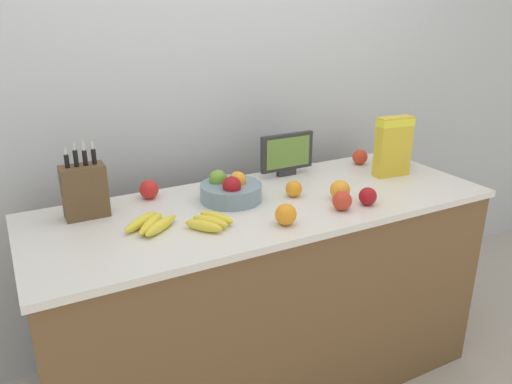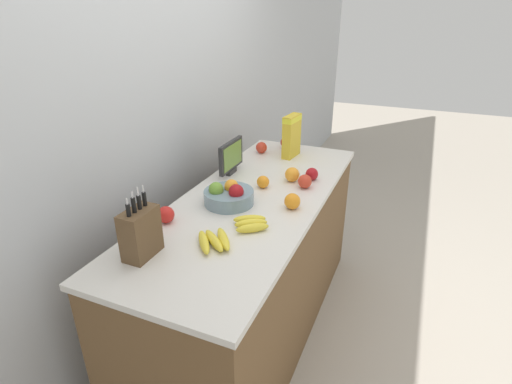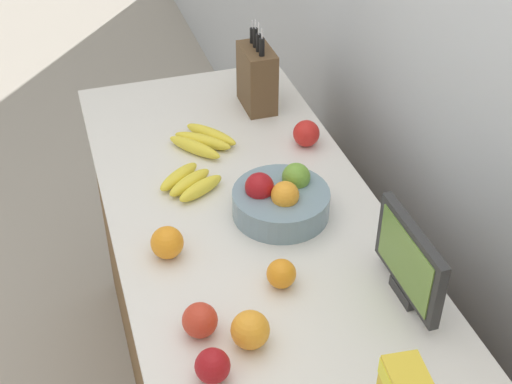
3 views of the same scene
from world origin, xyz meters
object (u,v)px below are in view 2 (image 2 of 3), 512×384
Objects in this scene: apple_near_bananas at (312,174)px; orange_front_left at (262,182)px; fruit_bowl at (229,195)px; apple_by_knife_block at (286,142)px; orange_by_cereal at (292,201)px; orange_mid_left at (292,175)px; knife_block at (141,233)px; small_monitor at (231,156)px; apple_front at (305,181)px; apple_leftmost at (166,215)px; banana_bunch_right at (214,241)px; cereal_box at (292,134)px; apple_rightmost at (261,148)px; banana_bunch_left at (251,223)px.

orange_front_left is at bearing 133.73° from apple_near_bananas.
fruit_bowl is at bearing 146.97° from apple_near_bananas.
apple_by_knife_block is 0.99× the size of orange_by_cereal.
orange_mid_left is (0.35, 0.12, 0.00)m from orange_by_cereal.
knife_block reaches higher than small_monitor.
apple_by_knife_block is (0.65, 0.34, 0.00)m from apple_front.
small_monitor is 3.22× the size of orange_mid_left.
banana_bunch_right is at bearing -105.58° from apple_leftmost.
apple_near_bananas is 0.91× the size of orange_by_cereal.
small_monitor is 0.70m from apple_leftmost.
banana_bunch_right is 2.66× the size of orange_mid_left.
cereal_box is 3.61× the size of apple_front.
small_monitor is at bearing 177.05° from apple_rightmost.
small_monitor is at bearing 101.27° from apple_near_bananas.
knife_block reaches higher than apple_front.
apple_by_knife_block is at bearing 22.55° from orange_mid_left.
apple_front is at bearing 3.47° from orange_by_cereal.
banana_bunch_left is at bearing 171.07° from apple_near_bananas.
apple_leftmost is at bearing 15.04° from knife_block.
apple_front is 0.92× the size of orange_mid_left.
apple_rightmost is 0.55m from orange_mid_left.
small_monitor reaches higher than apple_rightmost.
orange_by_cereal is (-0.76, -0.49, 0.00)m from apple_rightmost.
small_monitor is at bearing 166.51° from apple_by_knife_block.
fruit_bowl reaches higher than orange_front_left.
fruit_bowl is 1.14× the size of banana_bunch_right.
banana_bunch_right is (-1.24, -0.06, -0.14)m from cereal_box.
apple_near_bananas is (-0.36, -0.26, -0.12)m from cereal_box.
apple_by_knife_block reaches higher than apple_near_bananas.
apple_leftmost and apple_by_knife_block have the same top height.
banana_bunch_right is 3.06× the size of apple_near_bananas.
orange_by_cereal is at bearing -76.77° from fruit_bowl.
cereal_box is at bearing 26.96° from apple_front.
orange_front_left is at bearing 15.75° from banana_bunch_left.
small_monitor is 0.70m from banana_bunch_left.
orange_by_cereal is at bearing -158.91° from apple_by_knife_block.
banana_bunch_left is at bearing -39.57° from knife_block.
fruit_bowl is 0.41m from banana_bunch_right.
banana_bunch_left and banana_bunch_right have the same top height.
cereal_box is at bearing 8.14° from banana_bunch_left.
banana_bunch_right is at bearing -51.34° from knife_block.
apple_near_bananas is (0.49, -0.32, -0.01)m from fruit_bowl.
fruit_bowl is 0.28m from orange_front_left.
banana_bunch_right is at bearing -176.57° from orange_front_left.
orange_by_cereal reaches higher than banana_bunch_right.
knife_block is 3.84× the size of apple_rightmost.
banana_bunch_left is 2.39× the size of orange_by_cereal.
apple_by_knife_block is 0.22m from apple_rightmost.
apple_by_knife_block reaches higher than orange_front_left.
small_monitor is 1.06× the size of fruit_bowl.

